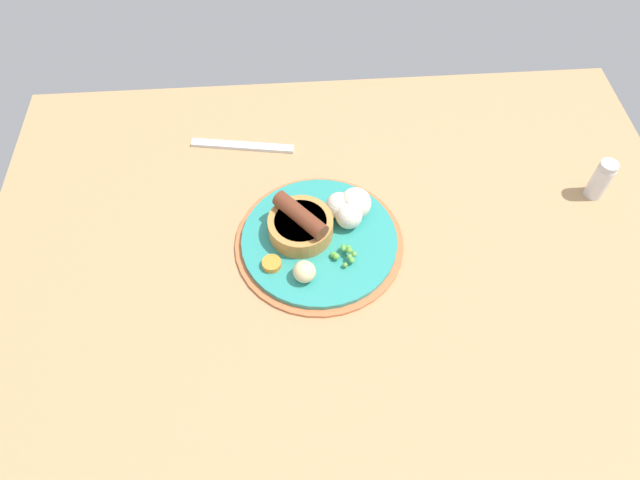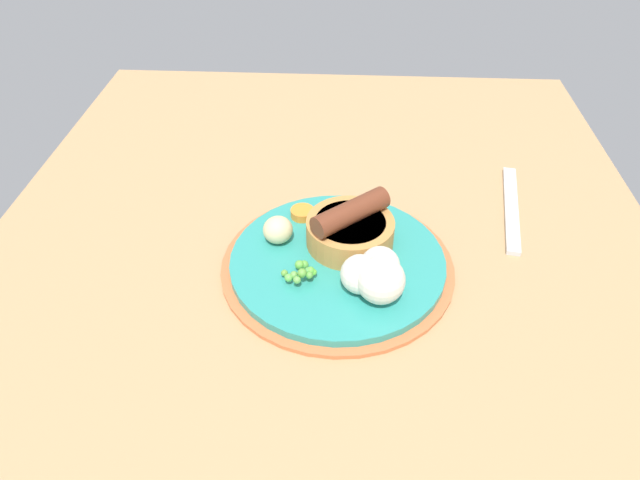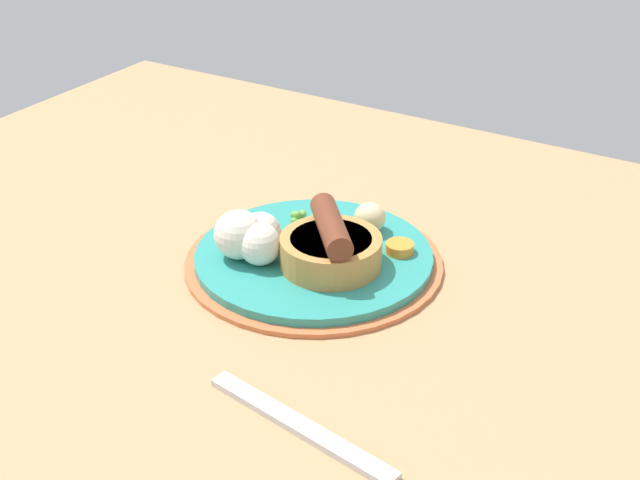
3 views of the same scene
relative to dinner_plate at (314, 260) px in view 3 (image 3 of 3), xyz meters
The scene contains 8 objects.
dining_table 4.40cm from the dinner_plate, 150.83° to the left, with size 110.00×80.00×3.00cm, color tan.
dinner_plate is the anchor object (origin of this frame).
sausage_pudding 4.16cm from the dinner_plate, 25.10° to the right, with size 9.86×9.86×5.57cm.
pea_pile 5.52cm from the dinner_plate, 134.20° to the left, with size 3.91×3.80×1.95cm.
cauliflower_floret 6.97cm from the dinner_plate, 141.58° to the right, with size 6.87×6.53×4.93cm.
potato_chunk_0 7.70cm from the dinner_plate, 69.03° to the left, with size 3.28×3.40×3.14cm, color beige.
carrot_slice_1 8.66cm from the dinner_plate, 31.39° to the left, with size 2.82×2.82×1.01cm, color orange.
fork 24.59cm from the dinner_plate, 61.01° to the right, with size 18.00×1.60×0.60cm, color silver.
Camera 3 is at (43.58, -67.29, 48.59)cm, focal length 50.00 mm.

